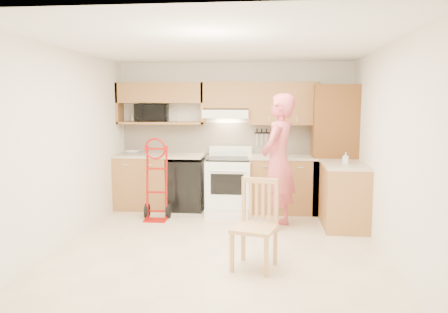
% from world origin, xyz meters
% --- Properties ---
extents(floor, '(4.00, 4.50, 0.02)m').
position_xyz_m(floor, '(0.00, 0.00, -0.01)').
color(floor, beige).
rests_on(floor, ground).
extents(ceiling, '(4.00, 4.50, 0.02)m').
position_xyz_m(ceiling, '(0.00, 0.00, 2.51)').
color(ceiling, white).
rests_on(ceiling, ground).
extents(wall_back, '(4.00, 0.02, 2.50)m').
position_xyz_m(wall_back, '(0.00, 2.26, 1.25)').
color(wall_back, silver).
rests_on(wall_back, ground).
extents(wall_front, '(4.00, 0.02, 2.50)m').
position_xyz_m(wall_front, '(0.00, -2.26, 1.25)').
color(wall_front, silver).
rests_on(wall_front, ground).
extents(wall_left, '(0.02, 4.50, 2.50)m').
position_xyz_m(wall_left, '(-2.01, 0.00, 1.25)').
color(wall_left, silver).
rests_on(wall_left, ground).
extents(wall_right, '(0.02, 4.50, 2.50)m').
position_xyz_m(wall_right, '(2.01, 0.00, 1.25)').
color(wall_right, silver).
rests_on(wall_right, ground).
extents(backsplash, '(3.92, 0.03, 0.55)m').
position_xyz_m(backsplash, '(0.00, 2.23, 1.20)').
color(backsplash, beige).
rests_on(backsplash, wall_back).
extents(lower_cab_left, '(0.90, 0.60, 0.90)m').
position_xyz_m(lower_cab_left, '(-1.55, 1.95, 0.45)').
color(lower_cab_left, '#905C33').
rests_on(lower_cab_left, ground).
extents(dishwasher, '(0.60, 0.60, 0.85)m').
position_xyz_m(dishwasher, '(-0.80, 1.95, 0.42)').
color(dishwasher, black).
rests_on(dishwasher, ground).
extents(lower_cab_right, '(1.14, 0.60, 0.90)m').
position_xyz_m(lower_cab_right, '(0.83, 1.95, 0.45)').
color(lower_cab_right, '#905C33').
rests_on(lower_cab_right, ground).
extents(countertop_left, '(1.50, 0.63, 0.04)m').
position_xyz_m(countertop_left, '(-1.25, 1.95, 0.92)').
color(countertop_left, '#B8A88B').
rests_on(countertop_left, lower_cab_left).
extents(countertop_right, '(1.14, 0.63, 0.04)m').
position_xyz_m(countertop_right, '(0.83, 1.95, 0.92)').
color(countertop_right, '#B8A88B').
rests_on(countertop_right, lower_cab_right).
extents(cab_return_right, '(0.60, 1.00, 0.90)m').
position_xyz_m(cab_return_right, '(1.70, 1.15, 0.45)').
color(cab_return_right, '#905C33').
rests_on(cab_return_right, ground).
extents(countertop_return, '(0.63, 1.00, 0.04)m').
position_xyz_m(countertop_return, '(1.70, 1.15, 0.92)').
color(countertop_return, '#B8A88B').
rests_on(countertop_return, cab_return_right).
extents(pantry_tall, '(0.70, 0.60, 2.10)m').
position_xyz_m(pantry_tall, '(1.65, 1.95, 1.05)').
color(pantry_tall, brown).
rests_on(pantry_tall, ground).
extents(upper_cab_left, '(1.50, 0.33, 0.34)m').
position_xyz_m(upper_cab_left, '(-1.25, 2.08, 1.98)').
color(upper_cab_left, '#905C33').
rests_on(upper_cab_left, wall_back).
extents(upper_shelf_mw, '(1.50, 0.33, 0.04)m').
position_xyz_m(upper_shelf_mw, '(-1.25, 2.08, 1.47)').
color(upper_shelf_mw, '#905C33').
rests_on(upper_shelf_mw, wall_back).
extents(upper_cab_center, '(0.76, 0.33, 0.44)m').
position_xyz_m(upper_cab_center, '(-0.12, 2.08, 1.94)').
color(upper_cab_center, '#905C33').
rests_on(upper_cab_center, wall_back).
extents(upper_cab_right, '(1.14, 0.33, 0.70)m').
position_xyz_m(upper_cab_right, '(0.83, 2.08, 1.80)').
color(upper_cab_right, '#905C33').
rests_on(upper_cab_right, wall_back).
extents(range_hood, '(0.76, 0.46, 0.14)m').
position_xyz_m(range_hood, '(-0.12, 2.02, 1.63)').
color(range_hood, white).
rests_on(range_hood, wall_back).
extents(knife_strip, '(0.40, 0.05, 0.29)m').
position_xyz_m(knife_strip, '(0.55, 2.21, 1.24)').
color(knife_strip, black).
rests_on(knife_strip, backsplash).
extents(microwave, '(0.60, 0.44, 0.31)m').
position_xyz_m(microwave, '(-1.41, 2.08, 1.64)').
color(microwave, black).
rests_on(microwave, upper_shelf_mw).
extents(range, '(0.73, 0.96, 1.07)m').
position_xyz_m(range, '(-0.06, 1.77, 0.54)').
color(range, white).
rests_on(range, ground).
extents(person, '(0.70, 0.83, 1.95)m').
position_xyz_m(person, '(0.73, 0.98, 0.97)').
color(person, '#C54D56').
rests_on(person, ground).
extents(hand_truck, '(0.47, 0.44, 1.15)m').
position_xyz_m(hand_truck, '(-1.14, 1.23, 0.58)').
color(hand_truck, '#A00C08').
rests_on(hand_truck, ground).
extents(dining_chair, '(0.55, 0.58, 0.98)m').
position_xyz_m(dining_chair, '(0.45, -0.64, 0.49)').
color(dining_chair, tan).
rests_on(dining_chair, ground).
extents(soap_bottle, '(0.10, 0.10, 0.17)m').
position_xyz_m(soap_bottle, '(1.70, 1.10, 1.02)').
color(soap_bottle, white).
rests_on(soap_bottle, countertop_return).
extents(bowl, '(0.29, 0.29, 0.06)m').
position_xyz_m(bowl, '(-1.73, 1.95, 0.97)').
color(bowl, white).
rests_on(bowl, countertop_left).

